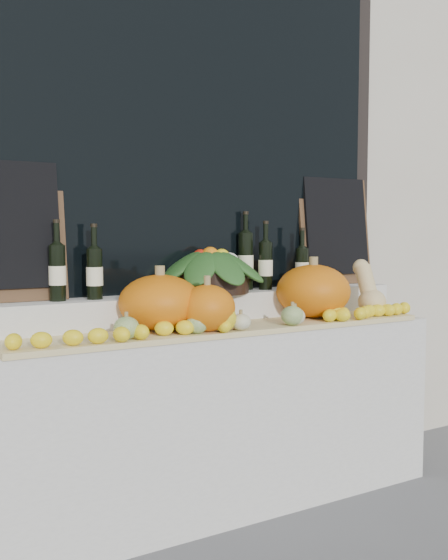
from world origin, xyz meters
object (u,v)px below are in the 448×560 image
Objects in this scene: butternut_squash at (369,291)px; wine_bottle_tall at (246,260)px; pumpkin_right at (313,291)px; produce_bowl at (210,270)px; pumpkin_left at (160,302)px.

wine_bottle_tall is at bearing 151.99° from butternut_squash.
wine_bottle_tall reaches higher than butternut_squash.
pumpkin_right is 0.55m from produce_bowl.
wine_bottle_tall is at bearing 13.96° from produce_bowl.
pumpkin_right is 1.31× the size of butternut_squash.
pumpkin_left is at bearing 177.09° from butternut_squash.
pumpkin_left is 0.63× the size of produce_bowl.
wine_bottle_tall is (0.25, 0.06, 0.04)m from produce_bowl.
pumpkin_right is 0.92× the size of wine_bottle_tall.
produce_bowl is at bearing 163.32° from butternut_squash.
pumpkin_right is 0.39m from wine_bottle_tall.
butternut_squash is 0.88m from produce_bowl.
pumpkin_left is at bearing 178.57° from pumpkin_right.
pumpkin_left is 0.85m from pumpkin_right.
produce_bowl is at bearing -166.04° from wine_bottle_tall.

